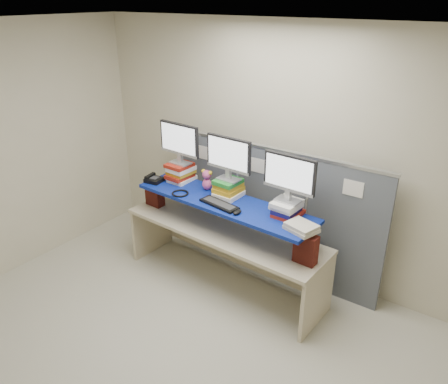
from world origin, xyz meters
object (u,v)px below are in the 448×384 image
Objects in this scene: monitor_center at (229,156)px; monitor_right at (289,176)px; monitor_left at (179,141)px; keyboard at (219,204)px; desk at (224,240)px; blue_board at (224,202)px; desk_phone at (154,179)px.

monitor_center is 0.72m from monitor_right.
monitor_left is 1.17× the size of keyboard.
desk is 0.45m from blue_board.
monitor_right is at bearing 9.83° from desk.
monitor_left is at bearing 170.67° from desk.
monitor_right is (0.69, 0.08, 0.44)m from blue_board.
keyboard is (0.02, -0.12, 0.03)m from blue_board.
keyboard is (0.05, -0.24, -0.44)m from monitor_center.
desk is 4.38× the size of monitor_right.
desk_phone reaches higher than desk.
monitor_center reaches higher than blue_board.
monitor_center is at bearing 111.08° from keyboard.
desk is 1.13m from monitor_right.
desk is 4.38× the size of monitor_left.
monitor_left reaches higher than desk.
monitor_left reaches higher than monitor_center.
desk_phone is at bearing -174.94° from keyboard.
monitor_right is 2.61× the size of desk_phone.
monitor_left reaches higher than blue_board.
monitor_right is 1.69m from desk_phone.
keyboard is at bearing -11.83° from desk_phone.
blue_board is at bearing -9.33° from monitor_left.
monitor_center reaches higher than keyboard.
blue_board is at bearing -170.17° from monitor_right.
keyboard is (-0.67, -0.20, -0.40)m from monitor_right.
desk_phone is at bearing -174.26° from blue_board.
monitor_right is at bearing -3.22° from desk_phone.
desk_phone is at bearing -166.87° from monitor_center.
blue_board is (0.00, 0.00, 0.45)m from desk.
monitor_center is at bearing -0.00° from monitor_left.
monitor_center reaches higher than desk.
keyboard is (0.02, -0.12, 0.48)m from desk.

